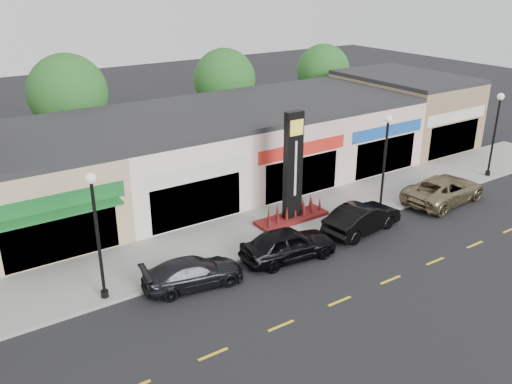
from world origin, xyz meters
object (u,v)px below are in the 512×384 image
car_dark_sedan (193,273)px  car_black_sedan (288,244)px  car_black_conv (362,218)px  lamp_west_near (96,224)px  car_gold_suv (444,190)px  lamp_east_near (385,153)px  pylon_sign (293,183)px  lamp_east_far (496,126)px

car_dark_sedan → car_black_sedan: car_black_sedan is taller
car_black_conv → lamp_west_near: bearing=77.0°
car_black_sedan → car_gold_suv: size_ratio=0.82×
lamp_west_near → lamp_east_near: (16.00, 0.00, 0.00)m
pylon_sign → car_gold_suv: bearing=-16.7°
car_dark_sedan → car_black_conv: bearing=-82.7°
lamp_west_near → pylon_sign: size_ratio=0.91×
lamp_east_far → pylon_sign: (-15.00, 1.70, -1.20)m
car_black_sedan → car_black_conv: bearing=-81.3°
lamp_east_near → car_black_conv: 4.00m
lamp_west_near → car_dark_sedan: bearing=-16.6°
lamp_west_near → car_black_conv: 13.66m
lamp_east_near → car_dark_sedan: bearing=-175.1°
lamp_east_far → car_dark_sedan: 22.64m
lamp_east_far → car_gold_suv: (-5.86, -1.05, -2.69)m
car_gold_suv → pylon_sign: bearing=67.9°
lamp_west_near → pylon_sign: bearing=8.8°
lamp_west_near → car_dark_sedan: lamp_west_near is taller
lamp_east_near → car_black_conv: lamp_east_near is taller
pylon_sign → car_black_conv: (2.33, -2.95, -1.51)m
lamp_west_near → car_dark_sedan: 4.68m
pylon_sign → car_gold_suv: pylon_sign is taller
car_black_sedan → car_dark_sedan: bearing=91.8°
lamp_west_near → car_black_sedan: 8.93m
lamp_east_far → car_black_conv: (-12.67, -1.25, -2.71)m
lamp_east_near → pylon_sign: size_ratio=0.91×
car_gold_suv → lamp_east_far: bearing=-85.2°
car_dark_sedan → car_black_sedan: bearing=-86.2°
lamp_east_near → lamp_east_far: 10.00m
lamp_east_far → car_black_sedan: lamp_east_far is taller
car_dark_sedan → car_gold_suv: bearing=-81.5°
car_gold_suv → car_dark_sedan: bearing=84.7°
car_black_sedan → car_gold_suv: 11.76m
car_dark_sedan → lamp_east_near: bearing=-76.7°
lamp_east_far → car_dark_sedan: size_ratio=1.24×
lamp_east_near → car_dark_sedan: (-12.43, -1.06, -2.84)m
lamp_east_near → car_black_conv: (-2.67, -1.25, -2.71)m
lamp_east_far → car_black_sedan: bearing=-175.3°
car_dark_sedan → car_black_conv: (9.77, -0.19, 0.13)m
car_black_sedan → car_black_conv: (4.94, 0.20, -0.02)m
lamp_east_far → pylon_sign: bearing=173.5°
lamp_east_far → car_dark_sedan: lamp_east_far is taller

